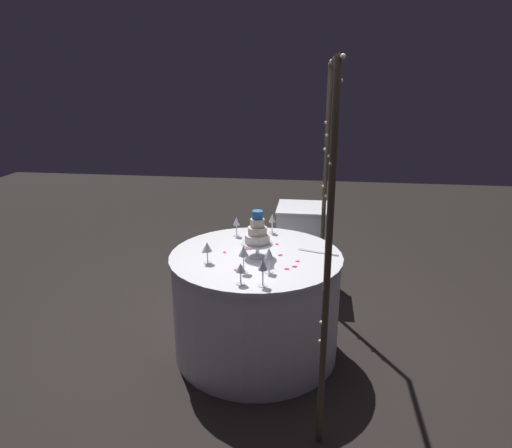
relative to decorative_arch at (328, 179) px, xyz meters
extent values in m
plane|color=black|center=(0.00, -0.48, -1.35)|extent=(12.00, 12.00, 0.00)
cylinder|color=#473D2D|center=(-0.85, 0.00, -0.31)|extent=(0.04, 0.04, 2.08)
cylinder|color=#473D2D|center=(0.85, 0.00, -0.31)|extent=(0.04, 0.04, 2.08)
cylinder|color=#473D2D|center=(0.00, 0.00, 0.73)|extent=(1.71, 0.04, 0.04)
sphere|color=#F9EAB2|center=(-0.85, 0.02, 0.01)|extent=(0.02, 0.02, 0.02)
sphere|color=#F9EAB2|center=(0.86, -0.02, -0.58)|extent=(0.02, 0.02, 0.02)
sphere|color=#F9EAB2|center=(-0.67, -0.01, 0.73)|extent=(0.02, 0.02, 0.02)
sphere|color=#F9EAB2|center=(-0.87, -0.01, -0.39)|extent=(0.02, 0.02, 0.02)
sphere|color=#F9EAB2|center=(0.84, -0.01, -1.16)|extent=(0.02, 0.02, 0.02)
sphere|color=#F9EAB2|center=(-0.45, 0.00, 0.73)|extent=(0.02, 0.02, 0.02)
sphere|color=#F9EAB2|center=(-0.84, -0.02, 0.07)|extent=(0.02, 0.02, 0.02)
sphere|color=#F9EAB2|center=(0.85, -0.02, -0.70)|extent=(0.02, 0.02, 0.02)
sphere|color=#F9EAB2|center=(-0.17, 0.01, 0.73)|extent=(0.02, 0.02, 0.02)
sphere|color=#F9EAB2|center=(-0.84, -0.02, 0.28)|extent=(0.02, 0.02, 0.02)
sphere|color=#F9EAB2|center=(0.84, 0.00, -0.35)|extent=(0.02, 0.02, 0.02)
sphere|color=#F9EAB2|center=(0.09, -0.01, 0.73)|extent=(0.02, 0.02, 0.02)
sphere|color=#F9EAB2|center=(-0.84, -0.01, -0.25)|extent=(0.02, 0.02, 0.02)
sphere|color=#F9EAB2|center=(0.86, -0.01, 0.26)|extent=(0.02, 0.02, 0.02)
sphere|color=#F9EAB2|center=(0.34, -0.01, 0.73)|extent=(0.02, 0.02, 0.02)
sphere|color=#F9EAB2|center=(-0.84, 0.01, -0.33)|extent=(0.02, 0.02, 0.02)
sphere|color=#F9EAB2|center=(0.86, 0.00, 0.66)|extent=(0.02, 0.02, 0.02)
sphere|color=#F9EAB2|center=(0.61, 0.00, 0.73)|extent=(0.02, 0.02, 0.02)
sphere|color=#F9EAB2|center=(-0.84, 0.00, 0.18)|extent=(0.02, 0.02, 0.02)
sphere|color=#F9EAB2|center=(0.83, 0.02, 0.63)|extent=(0.02, 0.02, 0.02)
sphere|color=#F9EAB2|center=(0.87, 0.02, 0.73)|extent=(0.02, 0.02, 0.02)
cylinder|color=white|center=(0.00, -0.48, -0.96)|extent=(1.20, 1.20, 0.76)
cylinder|color=white|center=(0.00, -0.48, -0.57)|extent=(1.23, 1.23, 0.02)
cube|color=white|center=(-1.19, -0.18, -0.95)|extent=(0.47, 0.47, 0.80)
cube|color=white|center=(-1.19, -0.18, -0.54)|extent=(0.49, 0.49, 0.02)
cylinder|color=silver|center=(0.05, -0.46, -0.56)|extent=(0.11, 0.11, 0.01)
cylinder|color=silver|center=(0.05, -0.46, -0.51)|extent=(0.02, 0.02, 0.09)
cylinder|color=silver|center=(0.05, -0.46, -0.46)|extent=(0.22, 0.22, 0.01)
cylinder|color=silver|center=(0.05, -0.46, -0.42)|extent=(0.17, 0.17, 0.06)
cylinder|color=silver|center=(0.05, -0.46, -0.37)|extent=(0.13, 0.13, 0.05)
cylinder|color=silver|center=(0.05, -0.46, -0.31)|extent=(0.10, 0.10, 0.06)
cylinder|color=#2D6BB7|center=(0.05, -0.46, -0.25)|extent=(0.07, 0.07, 0.06)
cylinder|color=silver|center=(0.49, -0.51, -0.56)|extent=(0.06, 0.06, 0.00)
cylinder|color=silver|center=(0.49, -0.51, -0.52)|extent=(0.01, 0.01, 0.08)
cone|color=silver|center=(0.49, -0.51, -0.45)|extent=(0.06, 0.06, 0.05)
cylinder|color=silver|center=(-0.49, -0.41, -0.56)|extent=(0.06, 0.06, 0.00)
cylinder|color=silver|center=(-0.49, -0.41, -0.51)|extent=(0.01, 0.01, 0.09)
cone|color=silver|center=(-0.49, -0.41, -0.44)|extent=(0.05, 0.05, 0.07)
cylinder|color=silver|center=(-0.38, -0.68, -0.56)|extent=(0.06, 0.06, 0.00)
cylinder|color=silver|center=(-0.38, -0.68, -0.52)|extent=(0.01, 0.01, 0.09)
cone|color=silver|center=(-0.38, -0.68, -0.44)|extent=(0.05, 0.05, 0.06)
cylinder|color=silver|center=(0.50, -0.37, -0.56)|extent=(0.06, 0.06, 0.00)
cylinder|color=silver|center=(0.50, -0.37, -0.51)|extent=(0.01, 0.01, 0.10)
cone|color=silver|center=(0.50, -0.37, -0.42)|extent=(0.06, 0.06, 0.07)
cylinder|color=silver|center=(0.19, -0.78, -0.56)|extent=(0.06, 0.06, 0.00)
cylinder|color=silver|center=(0.19, -0.78, -0.52)|extent=(0.01, 0.01, 0.08)
cone|color=silver|center=(0.19, -0.78, -0.45)|extent=(0.07, 0.07, 0.06)
cylinder|color=silver|center=(0.29, -0.35, -0.56)|extent=(0.06, 0.06, 0.00)
cylinder|color=silver|center=(0.29, -0.35, -0.51)|extent=(0.01, 0.01, 0.09)
cone|color=silver|center=(0.29, -0.35, -0.43)|extent=(0.06, 0.06, 0.07)
cylinder|color=silver|center=(0.31, -0.52, -0.56)|extent=(0.06, 0.06, 0.00)
cylinder|color=silver|center=(0.31, -0.52, -0.50)|extent=(0.01, 0.01, 0.11)
cone|color=silver|center=(0.31, -0.52, -0.42)|extent=(0.07, 0.07, 0.07)
cube|color=silver|center=(-0.11, -0.07, -0.56)|extent=(0.09, 0.22, 0.01)
cube|color=white|center=(-0.06, 0.06, -0.56)|extent=(0.05, 0.09, 0.01)
ellipsoid|color=#C61951|center=(0.23, -0.24, -0.56)|extent=(0.03, 0.04, 0.00)
ellipsoid|color=#C61951|center=(0.18, -0.19, -0.56)|extent=(0.03, 0.04, 0.00)
ellipsoid|color=#C61951|center=(-0.09, -0.56, -0.56)|extent=(0.04, 0.05, 0.00)
ellipsoid|color=#C61951|center=(-0.01, -0.71, -0.56)|extent=(0.04, 0.03, 0.00)
ellipsoid|color=#C61951|center=(-0.10, -0.53, -0.56)|extent=(0.03, 0.04, 0.00)
ellipsoid|color=#C61951|center=(-0.23, -0.35, -0.56)|extent=(0.04, 0.04, 0.00)
ellipsoid|color=#C61951|center=(0.01, -0.86, -0.56)|extent=(0.03, 0.03, 0.00)
ellipsoid|color=#C61951|center=(-0.30, -0.44, -0.56)|extent=(0.02, 0.03, 0.00)
ellipsoid|color=#C61951|center=(-0.01, -0.30, -0.56)|extent=(0.04, 0.04, 0.00)
ellipsoid|color=#C61951|center=(0.09, -0.18, -0.56)|extent=(0.04, 0.04, 0.00)
ellipsoid|color=#C61951|center=(0.29, -0.57, -0.56)|extent=(0.04, 0.04, 0.00)
ellipsoid|color=#C61951|center=(-0.20, -0.47, -0.56)|extent=(0.04, 0.04, 0.00)
camera|label=1|loc=(3.02, -0.07, 0.65)|focal=32.38mm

